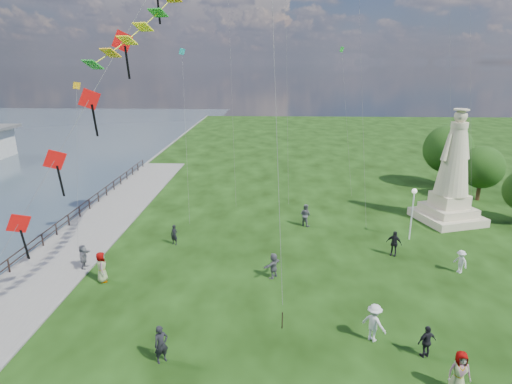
{
  "coord_description": "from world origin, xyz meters",
  "views": [
    {
      "loc": [
        -0.02,
        -15.26,
        12.56
      ],
      "look_at": [
        -1.0,
        8.0,
        5.5
      ],
      "focal_mm": 30.0,
      "sensor_mm": 36.0,
      "label": 1
    }
  ],
  "objects_px": {
    "person_8": "(460,262)",
    "person_11": "(273,265)",
    "person_2": "(374,323)",
    "person_6": "(174,235)",
    "person_4": "(459,372)",
    "person_3": "(427,342)",
    "lamppost": "(413,203)",
    "person_5": "(84,258)",
    "person_10": "(102,267)",
    "statue": "(452,180)",
    "person_0": "(161,344)",
    "person_9": "(394,243)",
    "person_7": "(305,215)"
  },
  "relations": [
    {
      "from": "person_8",
      "to": "person_11",
      "type": "xyz_separation_m",
      "value": [
        -11.59,
        -1.12,
        0.05
      ]
    },
    {
      "from": "person_2",
      "to": "person_6",
      "type": "xyz_separation_m",
      "value": [
        -11.83,
        10.62,
        -0.2
      ]
    },
    {
      "from": "person_4",
      "to": "person_6",
      "type": "xyz_separation_m",
      "value": [
        -14.46,
        13.79,
        -0.17
      ]
    },
    {
      "from": "person_3",
      "to": "person_2",
      "type": "bearing_deg",
      "value": -46.57
    },
    {
      "from": "lamppost",
      "to": "person_2",
      "type": "height_order",
      "value": "lamppost"
    },
    {
      "from": "person_5",
      "to": "person_10",
      "type": "xyz_separation_m",
      "value": [
        1.75,
        -1.49,
        0.16
      ]
    },
    {
      "from": "statue",
      "to": "lamppost",
      "type": "distance_m",
      "value": 5.96
    },
    {
      "from": "lamppost",
      "to": "person_5",
      "type": "distance_m",
      "value": 22.84
    },
    {
      "from": "lamppost",
      "to": "person_0",
      "type": "distance_m",
      "value": 20.66
    },
    {
      "from": "statue",
      "to": "person_5",
      "type": "height_order",
      "value": "statue"
    },
    {
      "from": "person_6",
      "to": "person_11",
      "type": "relative_size",
      "value": 0.93
    },
    {
      "from": "person_3",
      "to": "person_4",
      "type": "relative_size",
      "value": 0.85
    },
    {
      "from": "person_2",
      "to": "person_9",
      "type": "bearing_deg",
      "value": -67.36
    },
    {
      "from": "person_5",
      "to": "person_3",
      "type": "bearing_deg",
      "value": -117.6
    },
    {
      "from": "statue",
      "to": "person_8",
      "type": "height_order",
      "value": "statue"
    },
    {
      "from": "person_2",
      "to": "person_4",
      "type": "bearing_deg",
      "value": 172.12
    },
    {
      "from": "person_6",
      "to": "person_11",
      "type": "distance_m",
      "value": 8.51
    },
    {
      "from": "lamppost",
      "to": "person_5",
      "type": "relative_size",
      "value": 2.48
    },
    {
      "from": "person_8",
      "to": "person_10",
      "type": "bearing_deg",
      "value": -109.68
    },
    {
      "from": "person_6",
      "to": "person_7",
      "type": "relative_size",
      "value": 0.82
    },
    {
      "from": "lamppost",
      "to": "person_10",
      "type": "relative_size",
      "value": 2.07
    },
    {
      "from": "person_5",
      "to": "person_9",
      "type": "height_order",
      "value": "person_9"
    },
    {
      "from": "person_4",
      "to": "person_6",
      "type": "distance_m",
      "value": 19.98
    },
    {
      "from": "statue",
      "to": "person_6",
      "type": "xyz_separation_m",
      "value": [
        -21.47,
        -5.76,
        -2.72
      ]
    },
    {
      "from": "person_10",
      "to": "person_11",
      "type": "relative_size",
      "value": 1.19
    },
    {
      "from": "statue",
      "to": "person_0",
      "type": "xyz_separation_m",
      "value": [
        -19.19,
        -18.28,
        -2.59
      ]
    },
    {
      "from": "person_3",
      "to": "lamppost",
      "type": "bearing_deg",
      "value": -122.66
    },
    {
      "from": "person_4",
      "to": "person_6",
      "type": "height_order",
      "value": "person_4"
    },
    {
      "from": "statue",
      "to": "person_5",
      "type": "bearing_deg",
      "value": -177.13
    },
    {
      "from": "person_0",
      "to": "person_7",
      "type": "height_order",
      "value": "person_7"
    },
    {
      "from": "person_6",
      "to": "person_11",
      "type": "height_order",
      "value": "person_11"
    },
    {
      "from": "person_4",
      "to": "person_10",
      "type": "height_order",
      "value": "person_10"
    },
    {
      "from": "statue",
      "to": "person_9",
      "type": "relative_size",
      "value": 5.21
    },
    {
      "from": "person_0",
      "to": "person_6",
      "type": "bearing_deg",
      "value": 62.81
    },
    {
      "from": "person_4",
      "to": "person_8",
      "type": "height_order",
      "value": "person_4"
    },
    {
      "from": "statue",
      "to": "person_10",
      "type": "bearing_deg",
      "value": -172.87
    },
    {
      "from": "lamppost",
      "to": "person_11",
      "type": "xyz_separation_m",
      "value": [
        -10.06,
        -6.31,
        -2.03
      ]
    },
    {
      "from": "person_7",
      "to": "person_8",
      "type": "relative_size",
      "value": 1.21
    },
    {
      "from": "lamppost",
      "to": "person_10",
      "type": "xyz_separation_m",
      "value": [
        -20.26,
        -7.24,
        -1.88
      ]
    },
    {
      "from": "person_5",
      "to": "person_9",
      "type": "bearing_deg",
      "value": -87.21
    },
    {
      "from": "person_3",
      "to": "person_5",
      "type": "relative_size",
      "value": 0.98
    },
    {
      "from": "person_11",
      "to": "person_4",
      "type": "bearing_deg",
      "value": 75.59
    },
    {
      "from": "person_2",
      "to": "person_5",
      "type": "distance_m",
      "value": 17.89
    },
    {
      "from": "person_3",
      "to": "person_6",
      "type": "height_order",
      "value": "person_3"
    },
    {
      "from": "statue",
      "to": "person_9",
      "type": "bearing_deg",
      "value": -149.57
    },
    {
      "from": "person_3",
      "to": "person_10",
      "type": "bearing_deg",
      "value": -38.75
    },
    {
      "from": "person_3",
      "to": "person_11",
      "type": "distance_m",
      "value": 9.79
    },
    {
      "from": "person_5",
      "to": "person_7",
      "type": "bearing_deg",
      "value": -65.93
    },
    {
      "from": "person_7",
      "to": "statue",
      "type": "bearing_deg",
      "value": -133.73
    },
    {
      "from": "statue",
      "to": "person_4",
      "type": "relative_size",
      "value": 5.02
    }
  ]
}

